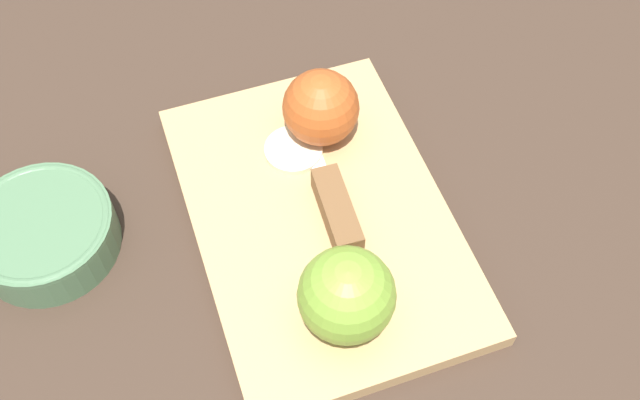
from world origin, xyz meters
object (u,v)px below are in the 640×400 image
Objects in this scene: apple_half_left at (346,295)px; apple_half_right at (321,108)px; bowl at (43,232)px; knife at (335,206)px.

apple_half_left is 0.19m from apple_half_right.
apple_half_left reaches higher than bowl.
apple_half_left is 0.10m from knife.
apple_half_left is 0.45× the size of knife.
apple_half_right is 0.09m from knife.
knife is 1.38× the size of bowl.
apple_half_left is 0.27m from bowl.
apple_half_left reaches higher than apple_half_right.
apple_half_right is 0.57× the size of bowl.
bowl is at bearing 36.88° from apple_half_left.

